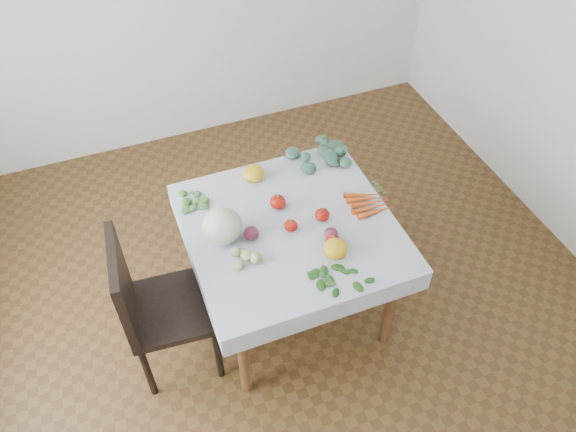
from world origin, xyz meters
name	(u,v)px	position (x,y,z in m)	size (l,w,h in m)	color
ground	(290,305)	(0.00, 0.00, 0.00)	(4.00, 4.00, 0.00)	brown
table	(291,238)	(0.00, 0.00, 0.65)	(1.00, 1.00, 0.75)	brown
tablecloth	(291,226)	(0.00, 0.00, 0.75)	(1.12, 1.12, 0.01)	silver
chair	(151,303)	(-0.82, -0.09, 0.57)	(0.49, 0.49, 1.00)	black
cabbage	(222,226)	(-0.37, 0.04, 0.85)	(0.21, 0.21, 0.19)	beige
tomato_a	(322,215)	(0.18, -0.02, 0.79)	(0.08, 0.08, 0.07)	#AE140B
tomato_b	(291,226)	(-0.01, -0.03, 0.79)	(0.07, 0.07, 0.06)	#AE140B
tomato_c	(278,202)	(-0.01, 0.16, 0.80)	(0.09, 0.09, 0.08)	#AE140B
tomato_d	(333,242)	(0.15, -0.22, 0.79)	(0.08, 0.08, 0.07)	#AE140B
heirloom_back	(254,173)	(-0.07, 0.43, 0.80)	(0.13, 0.13, 0.09)	gold
heirloom_front	(336,249)	(0.14, -0.28, 0.80)	(0.13, 0.13, 0.09)	gold
onion_a	(251,233)	(-0.23, -0.01, 0.79)	(0.09, 0.09, 0.07)	#571930
onion_b	(331,234)	(0.17, -0.16, 0.79)	(0.08, 0.08, 0.06)	#571930
tomatillo_cluster	(242,256)	(-0.32, -0.13, 0.78)	(0.17, 0.10, 0.05)	#AEBB6B
carrot_bunch	(369,203)	(0.47, -0.02, 0.77)	(0.23, 0.22, 0.03)	#DD4F18
kale_bunch	(321,153)	(0.39, 0.49, 0.78)	(0.36, 0.32, 0.05)	#3D6353
basil_bunch	(343,278)	(0.11, -0.44, 0.76)	(0.29, 0.20, 0.01)	#26571B
dill_bunch	(198,199)	(-0.42, 0.37, 0.77)	(0.19, 0.18, 0.02)	#4B7B38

